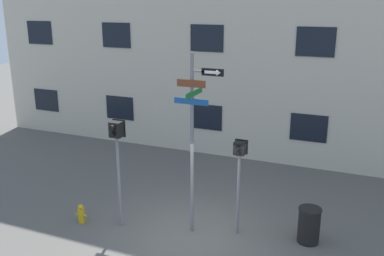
{
  "coord_description": "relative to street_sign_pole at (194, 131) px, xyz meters",
  "views": [
    {
      "loc": [
        3.81,
        -9.21,
        5.96
      ],
      "look_at": [
        -0.16,
        0.32,
        2.9
      ],
      "focal_mm": 40.0,
      "sensor_mm": 36.0,
      "label": 1
    }
  ],
  "objects": [
    {
      "name": "ground_plane",
      "position": [
        0.1,
        -0.31,
        -2.83
      ],
      "size": [
        60.0,
        60.0,
        0.0
      ],
      "primitive_type": "plane",
      "color": "#595651"
    },
    {
      "name": "street_sign_pole",
      "position": [
        0.0,
        0.0,
        0.0
      ],
      "size": [
        1.27,
        1.05,
        4.8
      ],
      "color": "slate",
      "rests_on": "ground_plane"
    },
    {
      "name": "pedestrian_signal_left",
      "position": [
        -1.99,
        -0.48,
        -0.47
      ],
      "size": [
        0.37,
        0.4,
        3.01
      ],
      "color": "slate",
      "rests_on": "ground_plane"
    },
    {
      "name": "pedestrian_signal_right",
      "position": [
        1.1,
        0.36,
        -0.85
      ],
      "size": [
        0.34,
        0.4,
        2.6
      ],
      "color": "slate",
      "rests_on": "ground_plane"
    },
    {
      "name": "fire_hydrant",
      "position": [
        -3.09,
        -0.77,
        -2.56
      ],
      "size": [
        0.34,
        0.18,
        0.56
      ],
      "color": "gold",
      "rests_on": "ground_plane"
    },
    {
      "name": "trash_bin",
      "position": [
        2.92,
        0.64,
        -2.36
      ],
      "size": [
        0.59,
        0.59,
        0.94
      ],
      "color": "black",
      "rests_on": "ground_plane"
    }
  ]
}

